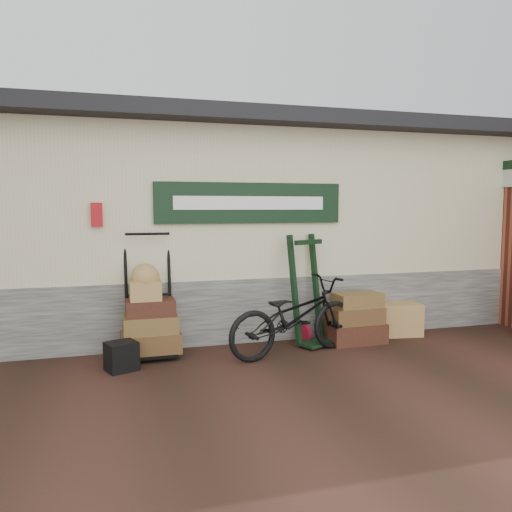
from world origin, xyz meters
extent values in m
plane|color=black|center=(0.00, 0.00, 0.00)|extent=(80.00, 80.00, 0.00)
cube|color=#4C4C47|center=(0.00, 2.75, 0.45)|extent=(14.00, 3.54, 0.90)
cube|color=beige|center=(0.00, 2.75, 1.95)|extent=(14.00, 3.50, 2.10)
cube|color=black|center=(0.00, 2.60, 3.10)|extent=(14.40, 4.10, 0.20)
cube|color=black|center=(-0.30, 0.97, 1.95)|extent=(2.60, 0.06, 0.55)
cube|color=white|center=(-0.30, 0.94, 1.95)|extent=(2.10, 0.01, 0.18)
cube|color=#A30B11|center=(-2.30, 0.97, 1.80)|extent=(0.14, 0.10, 0.30)
cube|color=olive|center=(1.89, 0.85, 0.24)|extent=(0.80, 0.59, 0.48)
cube|color=black|center=(-2.05, 0.25, 0.17)|extent=(0.42, 0.39, 0.33)
imported|color=black|center=(0.10, 0.29, 0.55)|extent=(1.09, 2.01, 1.11)
camera|label=1|loc=(-2.10, -5.61, 1.89)|focal=35.00mm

